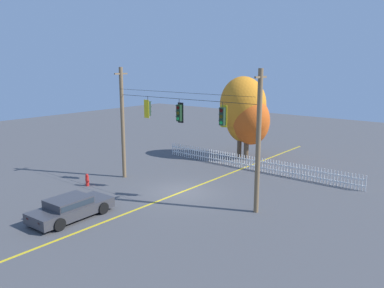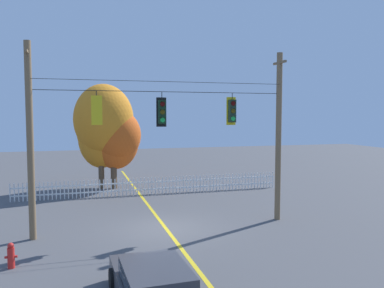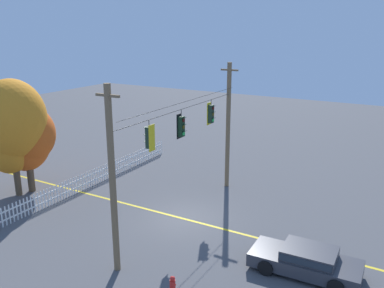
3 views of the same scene
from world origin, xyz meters
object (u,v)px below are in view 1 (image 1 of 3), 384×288
at_px(traffic_signal_northbound_secondary, 148,109).
at_px(traffic_signal_westbound_side, 223,116).
at_px(autumn_maple_near_fence, 244,111).
at_px(autumn_maple_mid, 251,120).
at_px(traffic_signal_eastbound_side, 179,113).
at_px(fire_hydrant, 87,180).
at_px(parked_car, 71,207).

bearing_deg(traffic_signal_northbound_secondary, traffic_signal_westbound_side, 0.19).
height_order(autumn_maple_near_fence, autumn_maple_mid, autumn_maple_near_fence).
relative_size(traffic_signal_westbound_side, autumn_maple_mid, 0.27).
relative_size(traffic_signal_eastbound_side, fire_hydrant, 1.77).
bearing_deg(autumn_maple_mid, traffic_signal_eastbound_side, -84.43).
bearing_deg(traffic_signal_westbound_side, parked_car, -124.88).
distance_m(traffic_signal_northbound_secondary, autumn_maple_mid, 10.55).
bearing_deg(traffic_signal_northbound_secondary, autumn_maple_mid, 80.69).
bearing_deg(traffic_signal_westbound_side, autumn_maple_mid, 112.20).
relative_size(autumn_maple_near_fence, autumn_maple_mid, 1.31).
bearing_deg(fire_hydrant, autumn_maple_near_fence, 74.41).
bearing_deg(traffic_signal_eastbound_side, autumn_maple_mid, 95.57).
height_order(autumn_maple_near_fence, parked_car, autumn_maple_near_fence).
relative_size(traffic_signal_eastbound_side, autumn_maple_near_fence, 0.21).
xyz_separation_m(traffic_signal_northbound_secondary, fire_hydrant, (-2.88, -2.93, -4.69)).
bearing_deg(traffic_signal_eastbound_side, fire_hydrant, -152.05).
xyz_separation_m(traffic_signal_eastbound_side, parked_car, (-1.62, -6.89, -4.42)).
height_order(autumn_maple_near_fence, fire_hydrant, autumn_maple_near_fence).
bearing_deg(parked_car, traffic_signal_northbound_secondary, 98.82).
bearing_deg(parked_car, autumn_maple_mid, 87.93).
bearing_deg(parked_car, fire_hydrant, 135.02).
xyz_separation_m(autumn_maple_near_fence, fire_hydrant, (-3.74, -13.42, -3.65)).
height_order(traffic_signal_westbound_side, autumn_maple_mid, traffic_signal_westbound_side).
xyz_separation_m(traffic_signal_westbound_side, parked_car, (-4.80, -6.89, -4.48)).
bearing_deg(autumn_maple_near_fence, parked_car, -89.34).
bearing_deg(traffic_signal_westbound_side, autumn_maple_near_fence, 115.55).
height_order(traffic_signal_eastbound_side, fire_hydrant, traffic_signal_eastbound_side).
bearing_deg(traffic_signal_westbound_side, traffic_signal_northbound_secondary, -179.81).
height_order(autumn_maple_mid, parked_car, autumn_maple_mid).
relative_size(autumn_maple_mid, parked_car, 1.19).
height_order(traffic_signal_eastbound_side, autumn_maple_near_fence, autumn_maple_near_fence).
height_order(traffic_signal_northbound_secondary, autumn_maple_mid, traffic_signal_northbound_secondary).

